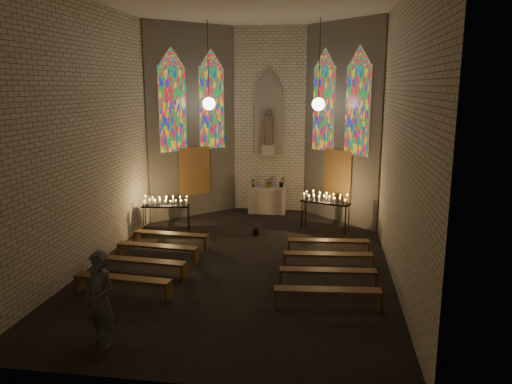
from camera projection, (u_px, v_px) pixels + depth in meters
floor at (243, 260)px, 14.03m from camera, size 12.00×12.00×0.00m
room at (260, 120)px, 16.51m from camera, size 8.22×12.43×7.00m
altar at (267, 200)px, 19.19m from camera, size 1.40×0.60×1.00m
flower_vase_left at (253, 183)px, 19.11m from camera, size 0.20×0.16×0.34m
flower_vase_center at (270, 182)px, 19.06m from camera, size 0.44×0.40×0.43m
flower_vase_right at (282, 182)px, 19.04m from camera, size 0.28×0.25×0.42m
aisle_flower_pot at (256, 229)px, 16.36m from camera, size 0.29×0.29×0.40m
votive_stand_left at (166, 203)px, 16.52m from camera, size 1.61×0.61×1.15m
votive_stand_right at (325, 200)px, 16.75m from camera, size 1.70×0.98×1.23m
pew_left_0 at (171, 236)px, 15.10m from camera, size 2.36×0.53×0.45m
pew_right_0 at (328, 243)px, 14.43m from camera, size 2.36×0.53×0.45m
pew_left_1 at (157, 248)px, 13.94m from camera, size 2.36×0.53×0.45m
pew_right_1 at (328, 256)px, 13.26m from camera, size 2.36×0.53×0.45m
pew_left_2 at (142, 263)px, 12.78m from camera, size 2.36×0.53×0.45m
pew_right_2 at (328, 273)px, 12.10m from camera, size 2.36×0.53×0.45m
pew_left_3 at (123, 280)px, 11.62m from camera, size 2.36×0.53×0.45m
pew_right_3 at (327, 293)px, 10.94m from camera, size 2.36×0.53×0.45m
visitor at (100, 300)px, 9.25m from camera, size 0.78×0.64×1.85m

